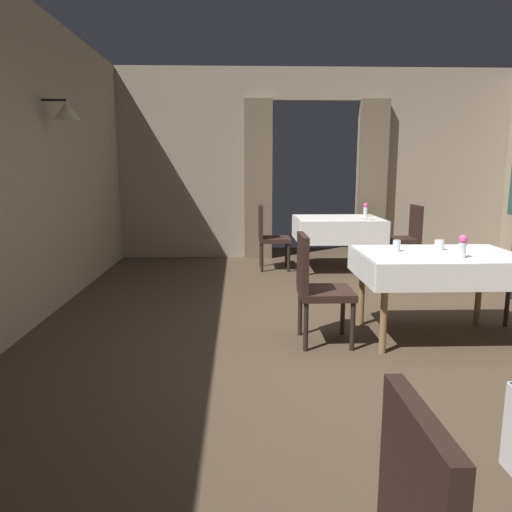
% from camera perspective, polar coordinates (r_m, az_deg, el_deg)
% --- Properties ---
extents(ground, '(10.08, 10.08, 0.00)m').
position_cam_1_polar(ground, '(4.24, 15.22, -10.35)').
color(ground, '#4C3D2D').
extents(wall_back, '(6.40, 0.27, 3.00)m').
position_cam_1_polar(wall_back, '(8.05, 6.91, 10.67)').
color(wall_back, gray).
rests_on(wall_back, ground).
extents(dining_table_mid, '(1.35, 0.94, 0.75)m').
position_cam_1_polar(dining_table_mid, '(4.44, 20.55, -0.80)').
color(dining_table_mid, olive).
rests_on(dining_table_mid, ground).
extents(dining_table_far, '(1.22, 1.02, 0.75)m').
position_cam_1_polar(dining_table_far, '(7.10, 9.58, 3.59)').
color(dining_table_far, olive).
rests_on(dining_table_far, ground).
extents(chair_mid_left, '(0.44, 0.44, 0.93)m').
position_cam_1_polar(chair_mid_left, '(4.09, 7.08, -3.23)').
color(chair_mid_left, black).
rests_on(chair_mid_left, ground).
extents(chair_far_right, '(0.44, 0.44, 0.93)m').
position_cam_1_polar(chair_far_right, '(7.32, 17.28, 2.46)').
color(chair_far_right, black).
rests_on(chair_far_right, ground).
extents(chair_far_left, '(0.44, 0.44, 0.93)m').
position_cam_1_polar(chair_far_left, '(7.01, 1.51, 2.59)').
color(chair_far_left, black).
rests_on(chair_far_left, ground).
extents(flower_vase_mid, '(0.07, 0.07, 0.19)m').
position_cam_1_polar(flower_vase_mid, '(4.26, 23.03, 1.16)').
color(flower_vase_mid, silver).
rests_on(flower_vase_mid, dining_table_mid).
extents(glass_mid_b, '(0.08, 0.08, 0.09)m').
position_cam_1_polar(glass_mid_b, '(4.58, 20.67, 1.22)').
color(glass_mid_b, silver).
rests_on(glass_mid_b, dining_table_mid).
extents(glass_mid_c, '(0.06, 0.06, 0.10)m').
position_cam_1_polar(glass_mid_c, '(4.40, 16.14, 1.17)').
color(glass_mid_c, silver).
rests_on(glass_mid_c, dining_table_mid).
extents(flower_vase_far, '(0.07, 0.07, 0.20)m').
position_cam_1_polar(flower_vase_far, '(7.34, 12.71, 5.39)').
color(flower_vase_far, silver).
rests_on(flower_vase_far, dining_table_far).
extents(plate_far_b, '(0.21, 0.21, 0.01)m').
position_cam_1_polar(plate_far_b, '(6.86, 12.87, 4.18)').
color(plate_far_b, white).
rests_on(plate_far_b, dining_table_far).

